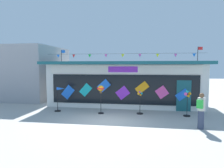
% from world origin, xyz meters
% --- Properties ---
extents(ground_plane, '(80.00, 80.00, 0.00)m').
position_xyz_m(ground_plane, '(0.00, 0.00, 0.00)').
color(ground_plane, '#ADAAA5').
extents(kite_shop_building, '(11.30, 5.25, 4.29)m').
position_xyz_m(kite_shop_building, '(0.46, 5.64, 1.63)').
color(kite_shop_building, silver).
rests_on(kite_shop_building, ground_plane).
extents(wind_spinner_far_left, '(0.71, 0.39, 1.57)m').
position_xyz_m(wind_spinner_far_left, '(-3.45, 2.16, 1.02)').
color(wind_spinner_far_left, black).
rests_on(wind_spinner_far_left, ground_plane).
extents(wind_spinner_left, '(0.37, 0.37, 1.74)m').
position_xyz_m(wind_spinner_left, '(-0.72, 1.96, 1.38)').
color(wind_spinner_left, black).
rests_on(wind_spinner_left, ground_plane).
extents(wind_spinner_center_left, '(0.39, 0.39, 1.42)m').
position_xyz_m(wind_spinner_center_left, '(1.64, 2.22, 0.68)').
color(wind_spinner_center_left, black).
rests_on(wind_spinner_center_left, ground_plane).
extents(wind_spinner_center_right, '(0.43, 0.39, 1.54)m').
position_xyz_m(wind_spinner_center_right, '(4.34, 2.04, 0.98)').
color(wind_spinner_center_right, black).
rests_on(wind_spinner_center_right, ground_plane).
extents(person_near_camera, '(0.43, 0.48, 1.68)m').
position_xyz_m(person_near_camera, '(4.50, -0.38, 0.89)').
color(person_near_camera, '#333D56').
rests_on(person_near_camera, ground_plane).
extents(neighbour_building, '(6.90, 6.44, 4.60)m').
position_xyz_m(neighbour_building, '(-9.43, 7.56, 2.30)').
color(neighbour_building, '#99999E').
rests_on(neighbour_building, ground_plane).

